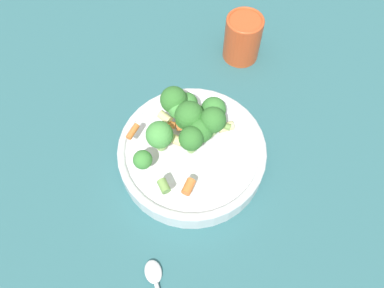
{
  "coord_description": "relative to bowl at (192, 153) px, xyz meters",
  "views": [
    {
      "loc": [
        -0.27,
        0.14,
        0.59
      ],
      "look_at": [
        0.0,
        0.0,
        0.06
      ],
      "focal_mm": 35.0,
      "sensor_mm": 36.0,
      "label": 1
    }
  ],
  "objects": [
    {
      "name": "bowl",
      "position": [
        0.0,
        0.0,
        0.0
      ],
      "size": [
        0.25,
        0.25,
        0.05
      ],
      "color": "silver",
      "rests_on": "ground_plane"
    },
    {
      "name": "ground_plane",
      "position": [
        0.0,
        0.0,
        -0.02
      ],
      "size": [
        3.0,
        3.0,
        0.0
      ],
      "primitive_type": "plane",
      "color": "#2D6066"
    },
    {
      "name": "pasta_salad",
      "position": [
        0.03,
        -0.01,
        0.06
      ],
      "size": [
        0.17,
        0.18,
        0.08
      ],
      "color": "#8CB766",
      "rests_on": "bowl"
    },
    {
      "name": "cup",
      "position": [
        0.17,
        -0.2,
        0.02
      ],
      "size": [
        0.07,
        0.07,
        0.1
      ],
      "color": "#CC4C23",
      "rests_on": "ground_plane"
    }
  ]
}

